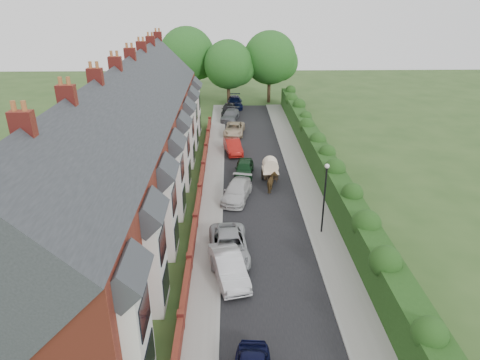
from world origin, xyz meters
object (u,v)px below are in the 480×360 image
object	(u,v)px
car_beige	(234,129)
car_green	(244,168)
car_red	(233,146)
car_grey	(230,115)
lamppost	(325,190)
car_silver_b	(229,246)
car_black	(229,109)
car_silver_a	(229,267)
car_white	(237,191)
horse_cart	(270,168)
horse	(272,183)

from	to	relation	value
car_beige	car_green	bearing A→B (deg)	-79.85
car_red	car_grey	bearing A→B (deg)	82.02
lamppost	car_red	distance (m)	17.40
car_green	car_beige	distance (m)	12.09
car_grey	lamppost	bearing A→B (deg)	-66.48
lamppost	car_grey	world-z (taller)	lamppost
car_silver_b	car_grey	size ratio (longest dim) A/B	1.11
car_black	car_red	bearing A→B (deg)	-84.28
car_silver_a	car_green	world-z (taller)	car_silver_a
lamppost	car_beige	xyz separation A→B (m)	(-5.75, 22.35, -2.64)
car_beige	car_white	bearing A→B (deg)	-83.39
car_silver_a	car_black	xyz separation A→B (m)	(0.00, 35.85, 0.02)
car_red	car_black	xyz separation A→B (m)	(-0.44, 14.86, 0.06)
car_white	car_black	xyz separation A→B (m)	(-0.65, 25.54, 0.08)
car_silver_a	horse_cart	bearing A→B (deg)	61.39
car_green	car_silver_a	bearing A→B (deg)	-89.14
car_black	horse_cart	bearing A→B (deg)	-76.76
lamppost	car_red	size ratio (longest dim) A/B	1.21
car_beige	car_grey	xyz separation A→B (m)	(-0.44, 5.93, 0.02)
horse	car_beige	bearing A→B (deg)	-70.31
lamppost	car_black	bearing A→B (deg)	101.66
car_white	car_green	world-z (taller)	car_white
car_green	horse_cart	size ratio (longest dim) A/B	1.28
car_silver_a	car_red	bearing A→B (deg)	75.06
horse	horse_cart	distance (m)	1.98
car_beige	horse	size ratio (longest dim) A/B	2.67
lamppost	car_silver_a	world-z (taller)	lamppost
car_white	car_beige	world-z (taller)	car_white
car_white	car_grey	xyz separation A→B (m)	(-0.45, 22.82, -0.00)
car_green	car_silver_b	bearing A→B (deg)	-90.01
lamppost	car_grey	size ratio (longest dim) A/B	1.11
car_grey	car_silver_b	bearing A→B (deg)	-79.20
car_green	car_beige	world-z (taller)	car_green
lamppost	horse	distance (m)	7.81
car_white	car_red	size ratio (longest dim) A/B	1.10
car_silver_b	horse_cart	bearing A→B (deg)	68.39
horse_cart	lamppost	bearing A→B (deg)	-72.29
car_silver_b	car_black	size ratio (longest dim) A/B	1.15
horse	horse_cart	xyz separation A→B (m)	(0.00, 1.90, 0.53)
car_black	lamppost	bearing A→B (deg)	-74.31
lamppost	horse_cart	xyz separation A→B (m)	(-2.79, 8.74, -2.02)
car_grey	horse	bearing A→B (deg)	-69.82
car_grey	car_red	bearing A→B (deg)	-77.74
car_grey	horse	world-z (taller)	horse
horse	car_green	bearing A→B (deg)	-48.42
car_silver_b	car_red	bearing A→B (deg)	84.69
car_white	horse	bearing A→B (deg)	38.82
car_silver_b	lamppost	bearing A→B (deg)	18.14
car_silver_b	horse_cart	world-z (taller)	horse_cart
car_silver_a	car_green	distance (m)	15.19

